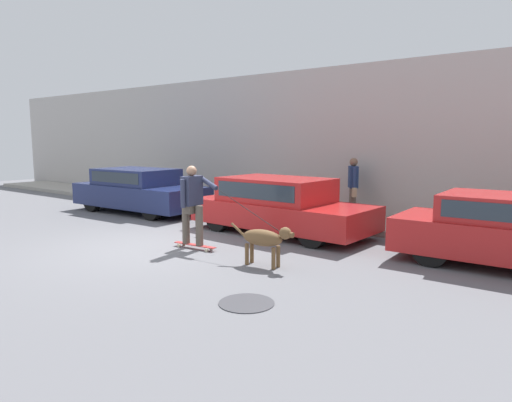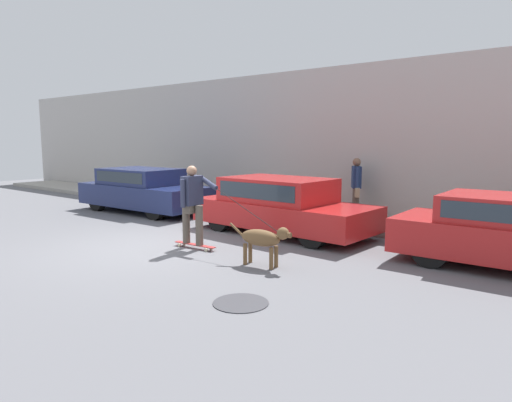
% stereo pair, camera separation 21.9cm
% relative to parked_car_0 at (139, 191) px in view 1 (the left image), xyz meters
% --- Properties ---
extents(ground_plane, '(36.00, 36.00, 0.00)m').
position_rel_parked_car_0_xyz_m(ground_plane, '(3.89, -2.80, -0.65)').
color(ground_plane, slate).
extents(back_wall, '(32.00, 0.30, 4.17)m').
position_rel_parked_car_0_xyz_m(back_wall, '(3.89, 3.06, 1.44)').
color(back_wall, '#B2ADA8').
rests_on(back_wall, ground_plane).
extents(sidewalk_curb, '(30.00, 1.94, 0.14)m').
position_rel_parked_car_0_xyz_m(sidewalk_curb, '(3.89, 1.92, -0.58)').
color(sidewalk_curb, '#A39E93').
rests_on(sidewalk_curb, ground_plane).
extents(parked_car_0, '(4.35, 1.86, 1.30)m').
position_rel_parked_car_0_xyz_m(parked_car_0, '(0.00, 0.00, 0.00)').
color(parked_car_0, black).
rests_on(parked_car_0, ground_plane).
extents(parked_car_1, '(4.35, 1.93, 1.29)m').
position_rel_parked_car_0_xyz_m(parked_car_1, '(5.11, 0.00, -0.01)').
color(parked_car_1, black).
rests_on(parked_car_1, ground_plane).
extents(dog, '(1.26, 0.35, 0.73)m').
position_rel_parked_car_0_xyz_m(dog, '(6.50, -2.48, -0.16)').
color(dog, brown).
rests_on(dog, ground_plane).
extents(skateboarder, '(2.77, 0.62, 1.66)m').
position_rel_parked_car_0_xyz_m(skateboarder, '(4.60, -2.32, 0.29)').
color(skateboarder, beige).
rests_on(skateboarder, ground_plane).
extents(pedestrian_with_bag, '(0.46, 0.63, 1.55)m').
position_rel_parked_car_0_xyz_m(pedestrian_with_bag, '(5.80, 2.39, 0.34)').
color(pedestrian_with_bag, brown).
rests_on(pedestrian_with_bag, sidewalk_curb).
extents(manhole_cover, '(0.75, 0.75, 0.01)m').
position_rel_parked_car_0_xyz_m(manhole_cover, '(7.38, -4.09, -0.64)').
color(manhole_cover, '#38383D').
rests_on(manhole_cover, ground_plane).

